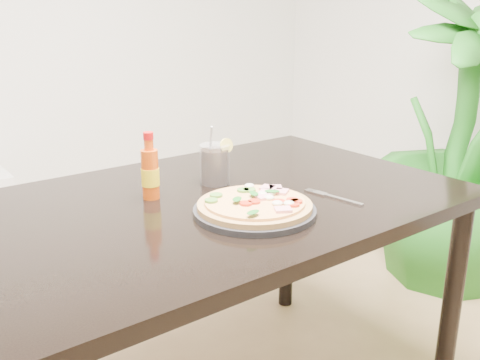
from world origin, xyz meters
TOP-DOWN VIEW (x-y plane):
  - dining_table at (0.10, 0.51)m, footprint 1.40×0.90m
  - plate at (0.10, 0.33)m, footprint 0.32×0.32m
  - pizza at (0.11, 0.33)m, footprint 0.30×0.30m
  - hot_sauce_bottle at (-0.05, 0.60)m, footprint 0.06×0.06m
  - cola_cup at (0.17, 0.61)m, footprint 0.10×0.09m
  - fork at (0.36, 0.30)m, footprint 0.05×0.19m
  - houseplant at (1.55, 0.63)m, footprint 0.81×0.81m
  - plant_pot at (1.55, 0.63)m, footprint 0.28×0.28m

SIDE VIEW (x-z plane):
  - plant_pot at x=1.55m, z-range 0.00..0.22m
  - dining_table at x=0.10m, z-range 0.29..1.04m
  - houseplant at x=1.55m, z-range 0.00..1.37m
  - fork at x=0.36m, z-range 0.75..0.76m
  - plate at x=0.10m, z-range 0.75..0.77m
  - pizza at x=0.11m, z-range 0.76..0.79m
  - cola_cup at x=0.17m, z-range 0.72..0.90m
  - hot_sauce_bottle at x=-0.05m, z-range 0.73..0.92m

